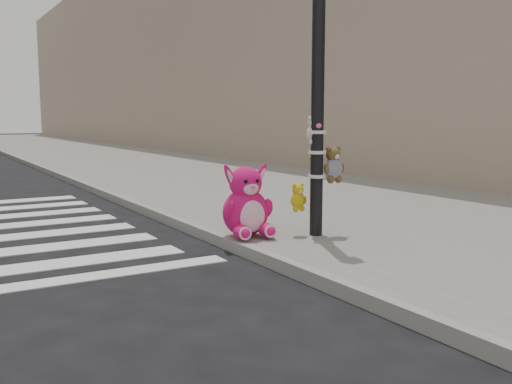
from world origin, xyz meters
TOP-DOWN VIEW (x-y plane):
  - ground at (0.00, 0.00)m, footprint 120.00×120.00m
  - sidewalk_near at (5.00, 10.00)m, footprint 7.00×80.00m
  - curb_edge at (1.55, 10.00)m, footprint 0.12×80.00m
  - bld_near at (10.50, 20.00)m, footprint 5.00×60.00m
  - signal_pole at (2.63, 1.81)m, footprint 0.70×0.48m
  - pink_bunny at (1.80, 2.17)m, footprint 0.66×0.73m
  - red_teddy at (1.80, 2.40)m, footprint 0.14×0.10m

SIDE VIEW (x-z plane):
  - ground at x=0.00m, z-range 0.00..0.00m
  - sidewalk_near at x=5.00m, z-range 0.00..0.14m
  - curb_edge at x=1.55m, z-range -0.01..0.15m
  - red_teddy at x=1.80m, z-range 0.14..0.34m
  - pink_bunny at x=1.80m, z-range 0.05..0.99m
  - signal_pole at x=2.63m, z-range -0.24..3.76m
  - bld_near at x=10.50m, z-range 0.00..10.00m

